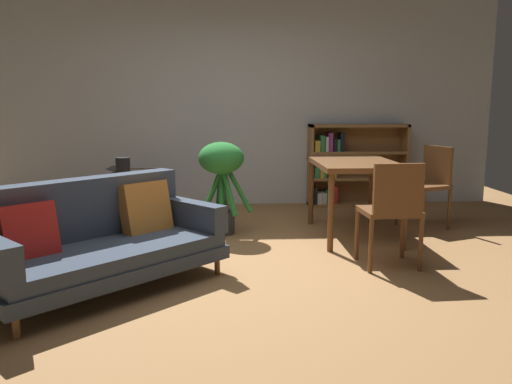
{
  "coord_description": "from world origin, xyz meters",
  "views": [
    {
      "loc": [
        -0.14,
        -4.19,
        1.32
      ],
      "look_at": [
        0.11,
        0.22,
        0.57
      ],
      "focal_mm": 36.22,
      "sensor_mm": 36.0,
      "label": 1
    }
  ],
  "objects_px": {
    "open_laptop": "(130,172)",
    "bookshelf": "(350,166)",
    "dining_table": "(354,170)",
    "dining_chair_far": "(392,207)",
    "dining_chair_near": "(429,181)",
    "fabric_couch": "(97,239)",
    "desk_speaker": "(123,168)",
    "potted_floor_plant": "(221,172)",
    "media_console": "(129,202)"
  },
  "relations": [
    {
      "from": "fabric_couch",
      "to": "dining_chair_far",
      "type": "bearing_deg",
      "value": 7.58
    },
    {
      "from": "media_console",
      "to": "desk_speaker",
      "type": "bearing_deg",
      "value": -91.58
    },
    {
      "from": "media_console",
      "to": "dining_chair_near",
      "type": "xyz_separation_m",
      "value": [
        3.23,
        -0.12,
        0.23
      ]
    },
    {
      "from": "media_console",
      "to": "fabric_couch",
      "type": "bearing_deg",
      "value": -86.62
    },
    {
      "from": "fabric_couch",
      "to": "dining_chair_far",
      "type": "distance_m",
      "value": 2.3
    },
    {
      "from": "fabric_couch",
      "to": "dining_chair_far",
      "type": "relative_size",
      "value": 2.06
    },
    {
      "from": "open_laptop",
      "to": "dining_chair_near",
      "type": "distance_m",
      "value": 3.28
    },
    {
      "from": "fabric_couch",
      "to": "bookshelf",
      "type": "distance_m",
      "value": 3.96
    },
    {
      "from": "potted_floor_plant",
      "to": "dining_chair_near",
      "type": "bearing_deg",
      "value": 4.38
    },
    {
      "from": "bookshelf",
      "to": "potted_floor_plant",
      "type": "bearing_deg",
      "value": -138.58
    },
    {
      "from": "desk_speaker",
      "to": "dining_table",
      "type": "xyz_separation_m",
      "value": [
        2.33,
        -0.25,
        0.0
      ]
    },
    {
      "from": "open_laptop",
      "to": "bookshelf",
      "type": "bearing_deg",
      "value": 19.73
    },
    {
      "from": "open_laptop",
      "to": "dining_table",
      "type": "distance_m",
      "value": 2.45
    },
    {
      "from": "dining_table",
      "to": "desk_speaker",
      "type": "bearing_deg",
      "value": 173.87
    },
    {
      "from": "potted_floor_plant",
      "to": "dining_table",
      "type": "relative_size",
      "value": 0.79
    },
    {
      "from": "dining_table",
      "to": "dining_chair_far",
      "type": "height_order",
      "value": "dining_chair_far"
    },
    {
      "from": "bookshelf",
      "to": "dining_chair_near",
      "type": "bearing_deg",
      "value": -66.93
    },
    {
      "from": "media_console",
      "to": "dining_chair_far",
      "type": "distance_m",
      "value": 2.83
    },
    {
      "from": "desk_speaker",
      "to": "open_laptop",
      "type": "bearing_deg",
      "value": 92.31
    },
    {
      "from": "open_laptop",
      "to": "dining_chair_far",
      "type": "height_order",
      "value": "dining_chair_far"
    },
    {
      "from": "media_console",
      "to": "potted_floor_plant",
      "type": "bearing_deg",
      "value": -16.4
    },
    {
      "from": "media_console",
      "to": "dining_chair_far",
      "type": "xyz_separation_m",
      "value": [
        2.38,
        -1.51,
        0.22
      ]
    },
    {
      "from": "desk_speaker",
      "to": "dining_table",
      "type": "relative_size",
      "value": 0.18
    },
    {
      "from": "media_console",
      "to": "desk_speaker",
      "type": "relative_size",
      "value": 6.07
    },
    {
      "from": "media_console",
      "to": "dining_table",
      "type": "bearing_deg",
      "value": -11.34
    },
    {
      "from": "desk_speaker",
      "to": "dining_chair_far",
      "type": "bearing_deg",
      "value": -28.5
    },
    {
      "from": "media_console",
      "to": "bookshelf",
      "type": "relative_size",
      "value": 1.04
    },
    {
      "from": "desk_speaker",
      "to": "bookshelf",
      "type": "relative_size",
      "value": 0.17
    },
    {
      "from": "fabric_couch",
      "to": "dining_chair_far",
      "type": "height_order",
      "value": "dining_chair_far"
    },
    {
      "from": "fabric_couch",
      "to": "desk_speaker",
      "type": "xyz_separation_m",
      "value": [
        -0.11,
        1.6,
        0.32
      ]
    },
    {
      "from": "fabric_couch",
      "to": "dining_chair_near",
      "type": "height_order",
      "value": "dining_chair_near"
    },
    {
      "from": "desk_speaker",
      "to": "dining_chair_near",
      "type": "xyz_separation_m",
      "value": [
        3.24,
        0.09,
        -0.17
      ]
    },
    {
      "from": "open_laptop",
      "to": "fabric_couch",
      "type": "bearing_deg",
      "value": -86.32
    },
    {
      "from": "dining_chair_far",
      "to": "open_laptop",
      "type": "bearing_deg",
      "value": 144.28
    },
    {
      "from": "open_laptop",
      "to": "desk_speaker",
      "type": "xyz_separation_m",
      "value": [
        0.02,
        -0.43,
        0.09
      ]
    },
    {
      "from": "open_laptop",
      "to": "dining_table",
      "type": "bearing_deg",
      "value": -16.23
    },
    {
      "from": "potted_floor_plant",
      "to": "dining_chair_far",
      "type": "xyz_separation_m",
      "value": [
        1.39,
        -1.22,
        -0.14
      ]
    },
    {
      "from": "fabric_couch",
      "to": "media_console",
      "type": "bearing_deg",
      "value": 93.38
    },
    {
      "from": "dining_table",
      "to": "potted_floor_plant",
      "type": "bearing_deg",
      "value": 172.59
    },
    {
      "from": "fabric_couch",
      "to": "desk_speaker",
      "type": "distance_m",
      "value": 1.64
    },
    {
      "from": "desk_speaker",
      "to": "potted_floor_plant",
      "type": "distance_m",
      "value": 1.01
    },
    {
      "from": "open_laptop",
      "to": "potted_floor_plant",
      "type": "distance_m",
      "value": 1.14
    },
    {
      "from": "desk_speaker",
      "to": "bookshelf",
      "type": "xyz_separation_m",
      "value": [
        2.68,
        1.4,
        -0.15
      ]
    },
    {
      "from": "open_laptop",
      "to": "dining_chair_near",
      "type": "xyz_separation_m",
      "value": [
        3.26,
        -0.34,
        -0.08
      ]
    },
    {
      "from": "dining_table",
      "to": "dining_chair_near",
      "type": "bearing_deg",
      "value": 20.78
    },
    {
      "from": "media_console",
      "to": "dining_chair_far",
      "type": "bearing_deg",
      "value": -32.42
    },
    {
      "from": "media_console",
      "to": "potted_floor_plant",
      "type": "height_order",
      "value": "potted_floor_plant"
    },
    {
      "from": "dining_chair_far",
      "to": "bookshelf",
      "type": "relative_size",
      "value": 0.68
    },
    {
      "from": "fabric_couch",
      "to": "open_laptop",
      "type": "xyz_separation_m",
      "value": [
        -0.13,
        2.03,
        0.23
      ]
    },
    {
      "from": "potted_floor_plant",
      "to": "dining_chair_far",
      "type": "relative_size",
      "value": 1.09
    }
  ]
}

